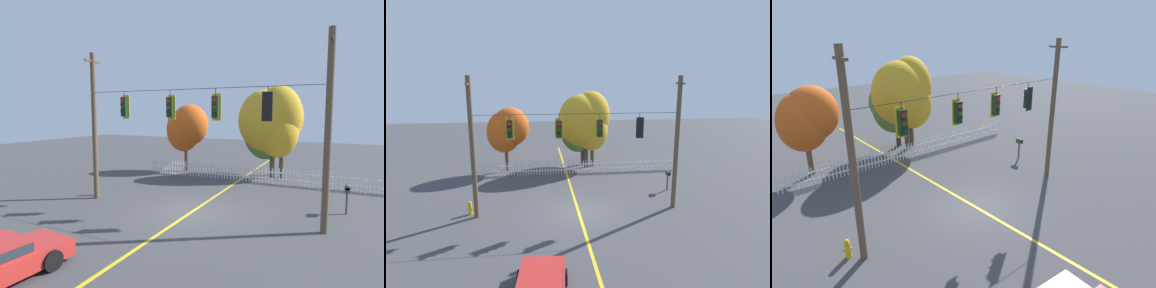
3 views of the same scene
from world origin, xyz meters
The scene contains 14 objects.
ground centered at (0.00, 0.00, 0.00)m, with size 80.00×80.00×0.00m, color #424244.
lane_centerline_stripe centered at (0.00, 0.00, 0.00)m, with size 0.16×36.00×0.01m, color gold.
signal_support_span centered at (0.00, 0.00, 4.03)m, with size 11.93×1.10×7.92m.
traffic_signal_westbound_side centered at (-3.79, 0.01, 5.04)m, with size 0.43×0.38×1.39m.
traffic_signal_southbound_primary centered at (-1.09, 0.01, 4.99)m, with size 0.43×0.38×1.41m.
traffic_signal_eastbound_side centered at (1.21, 0.01, 4.99)m, with size 0.43×0.38×1.43m.
traffic_signal_northbound_primary centered at (3.52, -0.01, 4.99)m, with size 0.43×0.38×1.43m.
white_picket_fence centered at (1.28, 7.79, 0.54)m, with size 16.89×0.06×1.06m.
autumn_maple_near_fence centered at (-4.75, 9.07, 3.57)m, with size 3.45×2.56×5.39m.
autumn_maple_mid centered at (1.34, 10.31, 3.34)m, with size 3.40×3.38×5.30m.
autumn_oak_far_east centered at (1.88, 9.35, 4.11)m, with size 4.44×3.41×6.65m.
autumn_maple_far_west centered at (2.39, 9.91, 4.12)m, with size 3.05×3.23×6.35m.
fire_hydrant centered at (-6.27, 0.43, 0.39)m, with size 0.38×0.22×0.80m.
roadside_mailbox centered at (6.67, 2.92, 1.14)m, with size 0.25×0.44×1.40m.
Camera 1 is at (6.23, -12.90, 4.74)m, focal length 28.95 mm.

